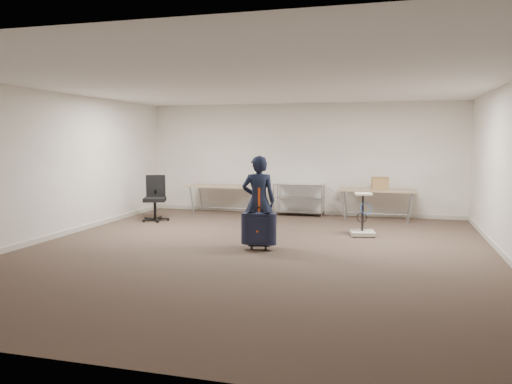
% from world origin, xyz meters
% --- Properties ---
extents(ground, '(9.00, 9.00, 0.00)m').
position_xyz_m(ground, '(0.00, 0.00, 0.00)').
color(ground, '#423228').
rests_on(ground, ground).
extents(room_shell, '(8.00, 9.00, 9.00)m').
position_xyz_m(room_shell, '(0.00, 1.38, 0.05)').
color(room_shell, silver).
rests_on(room_shell, ground).
extents(folding_table_left, '(1.80, 0.75, 0.73)m').
position_xyz_m(folding_table_left, '(-1.90, 3.95, 0.68)').
color(folding_table_left, '#9D7D60').
rests_on(folding_table_left, ground).
extents(folding_table_right, '(1.80, 0.75, 0.73)m').
position_xyz_m(folding_table_right, '(1.90, 3.95, 0.68)').
color(folding_table_right, '#9D7D60').
rests_on(folding_table_right, ground).
extents(wire_shelf, '(1.22, 0.47, 0.80)m').
position_xyz_m(wire_shelf, '(0.00, 4.20, 0.44)').
color(wire_shelf, '#B9BBC0').
rests_on(wire_shelf, ground).
extents(person, '(0.66, 0.51, 1.62)m').
position_xyz_m(person, '(-0.04, 0.44, 0.81)').
color(person, black).
rests_on(person, ground).
extents(suitcase, '(0.41, 0.25, 1.07)m').
position_xyz_m(suitcase, '(0.05, 0.13, 0.37)').
color(suitcase, black).
rests_on(suitcase, ground).
extents(office_chair, '(0.64, 0.65, 1.06)m').
position_xyz_m(office_chair, '(-3.10, 2.51, 0.32)').
color(office_chair, black).
rests_on(office_chair, ground).
extents(equipment_cart, '(0.54, 0.54, 0.85)m').
position_xyz_m(equipment_cart, '(1.70, 1.90, 0.22)').
color(equipment_cart, '#F0E4CE').
rests_on(equipment_cart, ground).
extents(cardboard_box, '(0.41, 0.33, 0.28)m').
position_xyz_m(cardboard_box, '(1.96, 4.01, 0.87)').
color(cardboard_box, '#9E7B49').
rests_on(cardboard_box, folding_table_right).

